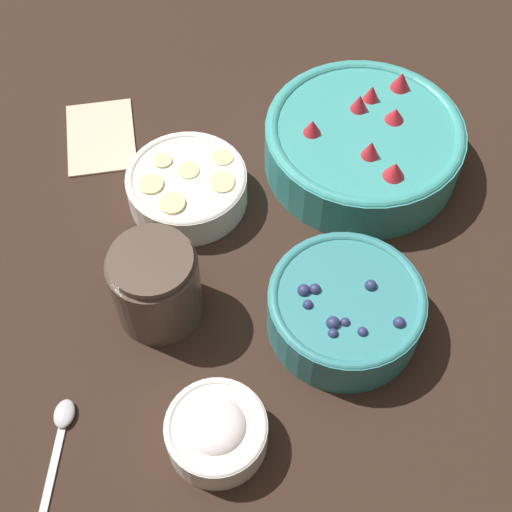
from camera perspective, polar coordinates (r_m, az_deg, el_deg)
The scene contains 8 objects.
ground_plane at distance 0.87m, azimuth -2.90°, elevation 0.78°, with size 4.00×4.00×0.00m, color black.
bowl_strawberries at distance 0.93m, azimuth 8.59°, elevation 9.04°, with size 0.25×0.25×0.09m.
bowl_blueberries at distance 0.79m, azimuth 7.15°, elevation -4.13°, with size 0.17×0.17×0.07m.
bowl_bananas at distance 0.90m, azimuth -5.53°, elevation 5.65°, with size 0.15×0.15×0.05m.
bowl_cream at distance 0.73m, azimuth -3.18°, elevation -13.81°, with size 0.10×0.10×0.05m.
jar_chocolate at distance 0.79m, azimuth -7.98°, elevation -2.45°, with size 0.10×0.10×0.10m.
napkin at distance 1.00m, azimuth -12.33°, elevation 9.37°, with size 0.14×0.10×0.01m.
spoon at distance 0.78m, azimuth -15.48°, elevation -13.85°, with size 0.14×0.04×0.01m.
Camera 1 is at (-0.49, 0.01, 0.72)m, focal length 50.00 mm.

